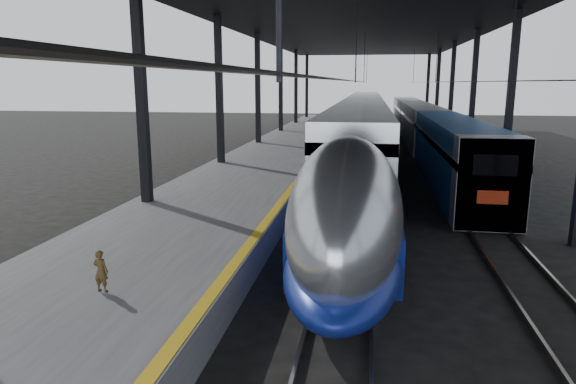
# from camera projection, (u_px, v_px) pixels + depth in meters

# --- Properties ---
(ground) EXTENTS (160.00, 160.00, 0.00)m
(ground) POSITION_uv_depth(u_px,v_px,m) (272.00, 284.00, 14.17)
(ground) COLOR black
(ground) RESTS_ON ground
(platform) EXTENTS (6.00, 80.00, 1.00)m
(platform) POSITION_uv_depth(u_px,v_px,m) (276.00, 159.00, 33.92)
(platform) COLOR #4C4C4F
(platform) RESTS_ON ground
(yellow_strip) EXTENTS (0.30, 80.00, 0.01)m
(yellow_strip) POSITION_uv_depth(u_px,v_px,m) (319.00, 152.00, 33.38)
(yellow_strip) COLOR gold
(yellow_strip) RESTS_ON platform
(rails) EXTENTS (6.52, 80.00, 0.16)m
(rails) POSITION_uv_depth(u_px,v_px,m) (399.00, 168.00, 32.77)
(rails) COLOR slate
(rails) RESTS_ON ground
(canopy) EXTENTS (18.00, 75.00, 9.47)m
(canopy) POSITION_uv_depth(u_px,v_px,m) (363.00, 21.00, 31.29)
(canopy) COLOR black
(canopy) RESTS_ON ground
(tgv_train) EXTENTS (2.97, 65.20, 4.26)m
(tgv_train) POSITION_uv_depth(u_px,v_px,m) (363.00, 128.00, 39.76)
(tgv_train) COLOR #B2B4B9
(tgv_train) RESTS_ON ground
(second_train) EXTENTS (2.57, 56.05, 3.54)m
(second_train) POSITION_uv_depth(u_px,v_px,m) (422.00, 125.00, 44.78)
(second_train) COLOR navy
(second_train) RESTS_ON ground
(child) EXTENTS (0.36, 0.26, 0.94)m
(child) POSITION_uv_depth(u_px,v_px,m) (101.00, 271.00, 11.07)
(child) COLOR #463517
(child) RESTS_ON platform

